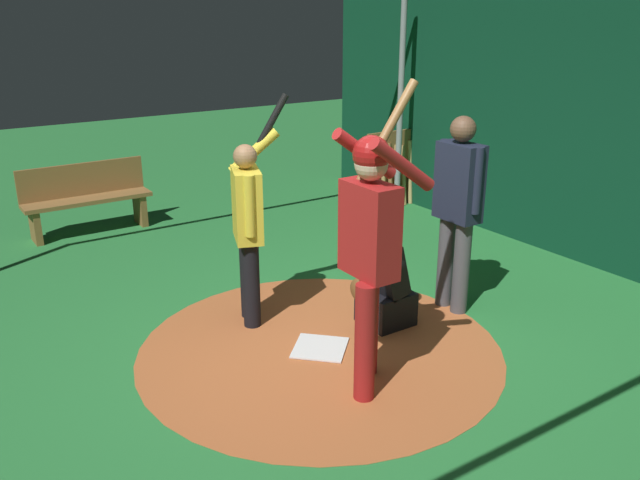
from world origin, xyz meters
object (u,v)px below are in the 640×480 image
bench (86,198)px  catcher (383,283)px  visitor (249,222)px  batter (370,239)px  home_plate (320,348)px  bat_rack (401,170)px  umpire (458,204)px

bench → catcher: bearing=109.4°
catcher → visitor: 1.27m
catcher → batter: bearing=44.7°
batter → catcher: bearing=-135.3°
home_plate → bat_rack: bearing=-138.8°
batter → bat_rack: (-3.32, -3.53, -0.65)m
catcher → bat_rack: 3.85m
batter → catcher: size_ratio=2.21×
home_plate → bench: 4.18m
home_plate → batter: batter is taller
catcher → bat_rack: bat_rack is taller
batter → umpire: 1.59m
batter → bench: (0.71, -4.72, -0.71)m
home_plate → bat_rack: 4.43m
home_plate → bench: bench is taller
batter → catcher: batter is taller
catcher → bench: catcher is taller
umpire → catcher: bearing=-6.7°
batter → bench: bearing=-81.5°
home_plate → umpire: umpire is taller
batter → home_plate: bearing=-90.4°
home_plate → catcher: bearing=-174.2°
catcher → visitor: (0.91, -0.71, 0.53)m
home_plate → umpire: size_ratio=0.24×
catcher → umpire: (-0.75, 0.09, 0.62)m
umpire → visitor: visitor is taller
bat_rack → home_plate: bearing=41.2°
visitor → umpire: bearing=175.4°
batter → catcher: (-0.71, -0.70, -0.75)m
catcher → visitor: size_ratio=0.50×
bench → home_plate: bearing=99.9°
visitor → bat_rack: size_ratio=1.67×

